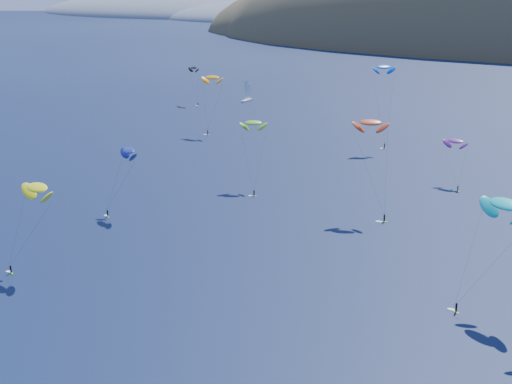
% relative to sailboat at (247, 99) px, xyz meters
% --- Properties ---
extents(headland, '(460.00, 250.00, 60.00)m').
position_rel_sailboat_xyz_m(headland, '(-365.39, 526.76, -4.26)').
color(headland, slate).
rests_on(headland, ground).
extents(sailboat, '(8.21, 7.14, 10.34)m').
position_rel_sailboat_xyz_m(sailboat, '(0.00, 0.00, 0.00)').
color(sailboat, white).
rests_on(sailboat, ground).
extents(kitesurfer_1, '(8.27, 7.80, 21.90)m').
position_rel_sailboat_xyz_m(kitesurfer_1, '(18.61, -60.55, 18.76)').
color(kitesurfer_1, '#96CF17').
rests_on(kitesurfer_1, ground).
extents(kitesurfer_2, '(9.71, 9.69, 18.57)m').
position_rel_sailboat_xyz_m(kitesurfer_2, '(50.79, -180.23, 15.14)').
color(kitesurfer_2, '#96CF17').
rests_on(kitesurfer_2, ground).
extents(kitesurfer_3, '(10.01, 13.56, 18.89)m').
position_rel_sailboat_xyz_m(kitesurfer_3, '(61.56, -111.01, 16.00)').
color(kitesurfer_3, '#96CF17').
rests_on(kitesurfer_3, ground).
extents(kitesurfer_4, '(8.27, 8.42, 28.12)m').
position_rel_sailboat_xyz_m(kitesurfer_4, '(78.31, -51.84, 25.01)').
color(kitesurfer_4, '#96CF17').
rests_on(kitesurfer_4, ground).
extents(kitesurfer_5, '(11.23, 12.19, 21.08)m').
position_rel_sailboat_xyz_m(kitesurfer_5, '(133.48, -156.21, 17.42)').
color(kitesurfer_5, '#96CF17').
rests_on(kitesurfer_5, ground).
extents(kitesurfer_6, '(7.54, 10.82, 13.47)m').
position_rel_sailboat_xyz_m(kitesurfer_6, '(109.83, -84.37, 10.65)').
color(kitesurfer_6, '#96CF17').
rests_on(kitesurfer_6, ground).
extents(kitesurfer_9, '(11.71, 9.85, 24.07)m').
position_rel_sailboat_xyz_m(kitesurfer_9, '(96.75, -118.42, 20.84)').
color(kitesurfer_9, '#96CF17').
rests_on(kitesurfer_9, ground).
extents(kitesurfer_10, '(8.09, 10.96, 16.97)m').
position_rel_sailboat_xyz_m(kitesurfer_10, '(45.62, -144.74, 13.97)').
color(kitesurfer_10, '#96CF17').
rests_on(kitesurfer_10, ground).
extents(kitesurfer_12, '(9.25, 8.24, 17.16)m').
position_rel_sailboat_xyz_m(kitesurfer_12, '(-18.35, -14.42, 14.44)').
color(kitesurfer_12, '#96CF17').
rests_on(kitesurfer_12, ground).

